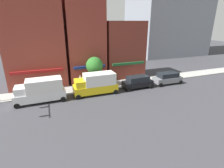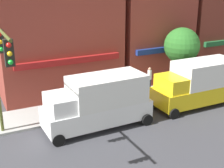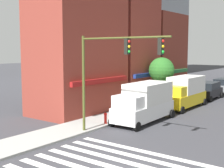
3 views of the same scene
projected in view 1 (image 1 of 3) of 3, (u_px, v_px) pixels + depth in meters
storefront_row at (76, 42)px, 28.56m from camera, size 22.44×5.30×15.75m
box_truck_white at (40, 90)px, 22.33m from camera, size 6.25×2.42×3.04m
box_truck_yellow at (96, 83)px, 24.75m from camera, size 6.20×2.42×3.04m
suv_black at (138, 82)px, 27.15m from camera, size 4.75×2.12×1.94m
suv_grey at (168, 78)px, 29.01m from camera, size 4.73×2.12×1.94m
pedestrian_white_shirt at (80, 81)px, 27.60m from camera, size 0.32×0.32×1.77m
fire_hydrant at (19, 95)px, 23.24m from camera, size 0.24×0.24×0.84m
street_tree at (95, 65)px, 26.78m from camera, size 2.63×2.63×4.69m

